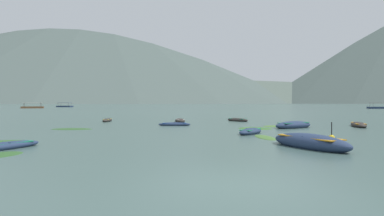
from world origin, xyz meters
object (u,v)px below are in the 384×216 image
rowboat_2 (310,142)px  rowboat_7 (6,146)px  rowboat_1 (107,120)px  rowboat_0 (293,125)px  rowboat_3 (358,125)px  ferry_1 (33,107)px  rowboat_4 (174,124)px  ferry_2 (381,107)px  mooring_buoy (332,137)px  rowboat_5 (250,131)px  rowboat_8 (238,120)px  ferry_0 (65,106)px  rowboat_6 (180,121)px

rowboat_2 → rowboat_7: 14.77m
rowboat_1 → rowboat_0: bearing=-24.6°
rowboat_3 → ferry_1: 127.40m
rowboat_3 → rowboat_4: size_ratio=1.40×
ferry_2 → mooring_buoy: (-60.70, -99.89, -0.34)m
rowboat_5 → rowboat_7: 15.00m
rowboat_2 → rowboat_3: (9.34, 13.71, -0.10)m
rowboat_8 → ferry_1: bearing=130.6°
rowboat_5 → rowboat_2: bearing=-74.8°
rowboat_2 → rowboat_7: rowboat_2 is taller
ferry_0 → rowboat_8: bearing=-57.6°
rowboat_0 → rowboat_1: 21.42m
rowboat_4 → ferry_1: bearing=125.6°
ferry_0 → rowboat_7: bearing=-66.4°
rowboat_1 → rowboat_7: bearing=-84.9°
rowboat_3 → rowboat_8: bearing=142.0°
rowboat_1 → ferry_2: ferry_2 is taller
rowboat_4 → ferry_1: ferry_1 is taller
rowboat_4 → ferry_2: bearing=51.3°
rowboat_1 → rowboat_6: rowboat_6 is taller
rowboat_1 → rowboat_8: bearing=3.0°
rowboat_1 → ferry_1: size_ratio=0.41×
rowboat_0 → rowboat_8: size_ratio=1.33×
rowboat_0 → mooring_buoy: 8.46m
rowboat_5 → rowboat_6: rowboat_6 is taller
rowboat_8 → mooring_buoy: mooring_buoy is taller
rowboat_6 → mooring_buoy: (10.43, -16.30, -0.06)m
rowboat_3 → rowboat_2: bearing=-124.3°
ferry_0 → rowboat_1: bearing=-63.4°
ferry_1 → mooring_buoy: size_ratio=7.69×
rowboat_5 → ferry_2: 116.59m
rowboat_7 → rowboat_8: bearing=58.7°
rowboat_3 → rowboat_5: (-11.17, -6.95, -0.01)m
rowboat_1 → rowboat_7: rowboat_1 is taller
rowboat_4 → mooring_buoy: size_ratio=2.72×
rowboat_0 → ferry_0: 152.26m
rowboat_6 → mooring_buoy: mooring_buoy is taller
rowboat_0 → rowboat_3: bearing=14.4°
rowboat_8 → mooring_buoy: (3.57, -18.19, -0.05)m
rowboat_2 → rowboat_8: bearing=92.6°
rowboat_2 → rowboat_0: bearing=76.9°
rowboat_3 → mooring_buoy: (-6.76, -10.13, -0.06)m
rowboat_0 → rowboat_2: 12.35m
rowboat_8 → mooring_buoy: size_ratio=2.81×
ferry_0 → rowboat_0: bearing=-58.4°
rowboat_8 → ferry_1: ferry_1 is taller
rowboat_7 → mooring_buoy: (17.32, 4.45, -0.03)m
rowboat_2 → ferry_2: bearing=58.5°
rowboat_6 → rowboat_2: bearing=-68.4°
rowboat_8 → ferry_0: ferry_0 is taller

